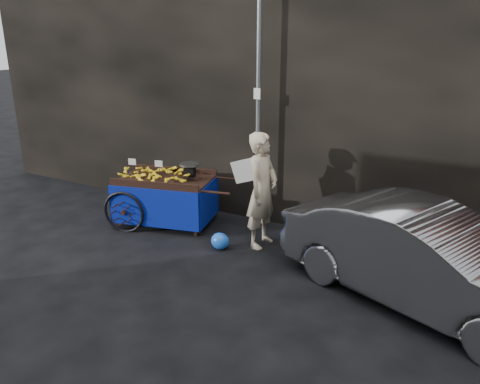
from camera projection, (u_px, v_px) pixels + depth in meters
The scene contains 7 objects.
ground at pixel (205, 249), 7.65m from camera, with size 80.00×80.00×0.00m, color black.
building_wall at pixel (294, 81), 8.83m from camera, with size 13.50×2.00×5.00m.
street_pole at pixel (258, 117), 7.95m from camera, with size 0.12×0.10×4.00m.
banana_cart at pixel (162, 183), 8.50m from camera, with size 2.47×1.53×1.25m.
vendor at pixel (262, 190), 7.54m from camera, with size 0.77×0.71×1.90m.
plastic_bag at pixel (220, 241), 7.62m from camera, with size 0.31×0.25×0.28m, color blue.
parked_car at pixel (426, 259), 5.92m from camera, with size 1.35×3.89×1.28m, color #AAADB1.
Camera 1 is at (3.85, -5.82, 3.33)m, focal length 35.00 mm.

